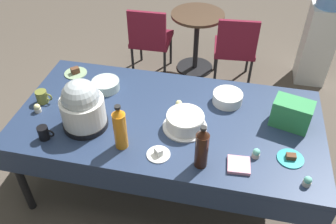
{
  "coord_description": "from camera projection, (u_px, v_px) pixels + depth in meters",
  "views": [
    {
      "loc": [
        0.4,
        -1.87,
        2.44
      ],
      "look_at": [
        0.0,
        0.0,
        0.8
      ],
      "focal_mm": 37.72,
      "sensor_mm": 36.0,
      "label": 1
    }
  ],
  "objects": [
    {
      "name": "ground",
      "position": [
        168.0,
        182.0,
        3.04
      ],
      "size": [
        9.0,
        9.0,
        0.0
      ],
      "primitive_type": "plane",
      "color": "brown"
    },
    {
      "name": "potluck_table",
      "position": [
        168.0,
        124.0,
        2.59
      ],
      "size": [
        2.2,
        1.1,
        0.75
      ],
      "color": "navy",
      "rests_on": "ground"
    },
    {
      "name": "frosted_layer_cake",
      "position": [
        185.0,
        122.0,
        2.43
      ],
      "size": [
        0.31,
        0.31,
        0.12
      ],
      "color": "silver",
      "rests_on": "potluck_table"
    },
    {
      "name": "slow_cooker",
      "position": [
        82.0,
        106.0,
        2.37
      ],
      "size": [
        0.31,
        0.31,
        0.38
      ],
      "color": "black",
      "rests_on": "potluck_table"
    },
    {
      "name": "glass_salad_bowl",
      "position": [
        106.0,
        85.0,
        2.79
      ],
      "size": [
        0.22,
        0.22,
        0.07
      ],
      "primitive_type": "cylinder",
      "color": "#B2C6BC",
      "rests_on": "potluck_table"
    },
    {
      "name": "ceramic_snack_bowl",
      "position": [
        228.0,
        98.0,
        2.66
      ],
      "size": [
        0.22,
        0.22,
        0.08
      ],
      "primitive_type": "cylinder",
      "color": "silver",
      "rests_on": "potluck_table"
    },
    {
      "name": "dessert_plate_sage",
      "position": [
        75.0,
        72.0,
        2.96
      ],
      "size": [
        0.19,
        0.19,
        0.06
      ],
      "color": "#8CA87F",
      "rests_on": "potluck_table"
    },
    {
      "name": "dessert_plate_white",
      "position": [
        158.0,
        153.0,
        2.27
      ],
      "size": [
        0.15,
        0.15,
        0.06
      ],
      "color": "white",
      "rests_on": "potluck_table"
    },
    {
      "name": "dessert_plate_teal",
      "position": [
        291.0,
        158.0,
        2.24
      ],
      "size": [
        0.17,
        0.17,
        0.04
      ],
      "color": "teal",
      "rests_on": "potluck_table"
    },
    {
      "name": "cupcake_berry",
      "position": [
        179.0,
        104.0,
        2.61
      ],
      "size": [
        0.05,
        0.05,
        0.07
      ],
      "color": "beige",
      "rests_on": "potluck_table"
    },
    {
      "name": "cupcake_cocoa",
      "position": [
        256.0,
        153.0,
        2.24
      ],
      "size": [
        0.05,
        0.05,
        0.07
      ],
      "color": "beige",
      "rests_on": "potluck_table"
    },
    {
      "name": "cupcake_vanilla",
      "position": [
        37.0,
        108.0,
        2.58
      ],
      "size": [
        0.05,
        0.05,
        0.07
      ],
      "color": "beige",
      "rests_on": "potluck_table"
    },
    {
      "name": "cupcake_rose",
      "position": [
        307.0,
        181.0,
        2.07
      ],
      "size": [
        0.05,
        0.05,
        0.07
      ],
      "color": "beige",
      "rests_on": "potluck_table"
    },
    {
      "name": "cupcake_mint",
      "position": [
        89.0,
        101.0,
        2.64
      ],
      "size": [
        0.05,
        0.05,
        0.07
      ],
      "color": "beige",
      "rests_on": "potluck_table"
    },
    {
      "name": "soda_bottle_orange_juice",
      "position": [
        120.0,
        128.0,
        2.23
      ],
      "size": [
        0.09,
        0.09,
        0.34
      ],
      "color": "orange",
      "rests_on": "potluck_table"
    },
    {
      "name": "soda_bottle_cola",
      "position": [
        202.0,
        148.0,
        2.12
      ],
      "size": [
        0.08,
        0.08,
        0.32
      ],
      "color": "#33190F",
      "rests_on": "potluck_table"
    },
    {
      "name": "coffee_mug_olive",
      "position": [
        42.0,
        97.0,
        2.65
      ],
      "size": [
        0.13,
        0.09,
        0.1
      ],
      "color": "olive",
      "rests_on": "potluck_table"
    },
    {
      "name": "coffee_mug_black",
      "position": [
        44.0,
        133.0,
        2.36
      ],
      "size": [
        0.12,
        0.07,
        0.1
      ],
      "color": "black",
      "rests_on": "potluck_table"
    },
    {
      "name": "soda_carton",
      "position": [
        292.0,
        114.0,
        2.43
      ],
      "size": [
        0.29,
        0.22,
        0.2
      ],
      "primitive_type": "cube",
      "rotation": [
        0.0,
        0.0,
        -0.26
      ],
      "color": "#338C4C",
      "rests_on": "potluck_table"
    },
    {
      "name": "paper_napkin_stack",
      "position": [
        239.0,
        165.0,
        2.19
      ],
      "size": [
        0.15,
        0.15,
        0.02
      ],
      "primitive_type": "cube",
      "rotation": [
        0.0,
        0.0,
        0.07
      ],
      "color": "pink",
      "rests_on": "potluck_table"
    },
    {
      "name": "maroon_chair_left",
      "position": [
        150.0,
        37.0,
        3.98
      ],
      "size": [
        0.45,
        0.45,
        0.85
      ],
      "color": "maroon",
      "rests_on": "ground"
    },
    {
      "name": "maroon_chair_right",
      "position": [
        235.0,
        46.0,
        3.82
      ],
      "size": [
        0.48,
        0.48,
        0.85
      ],
      "color": "maroon",
      "rests_on": "ground"
    },
    {
      "name": "round_cafe_table",
      "position": [
        197.0,
        32.0,
        4.06
      ],
      "size": [
        0.6,
        0.6,
        0.72
      ],
      "color": "#473323",
      "rests_on": "ground"
    },
    {
      "name": "water_cooler",
      "position": [
        321.0,
        34.0,
        3.83
      ],
      "size": [
        0.32,
        0.32,
        1.24
      ],
      "color": "silver",
      "rests_on": "ground"
    }
  ]
}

